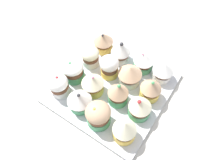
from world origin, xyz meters
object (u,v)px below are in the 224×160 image
Objects in this scene: cupcake_11 at (151,89)px; cupcake_8 at (90,56)px; baking_tray at (112,87)px; cupcake_9 at (109,66)px; cupcake_2 at (98,115)px; cupcake_7 at (140,107)px; cupcake_13 at (121,51)px; cupcake_0 at (59,85)px; cupcake_6 at (118,93)px; cupcake_10 at (130,74)px; cupcake_4 at (73,71)px; cupcake_12 at (103,41)px; cupcake_5 at (93,84)px; cupcake_1 at (79,100)px; cupcake_3 at (125,129)px; cupcake_14 at (144,61)px; cupcake_15 at (163,71)px; napkin at (194,120)px.

cupcake_8 is at bearing 178.76° from cupcake_11.
cupcake_9 is at bearing 133.69° from baking_tray.
cupcake_2 reaches higher than cupcake_7.
cupcake_0 is at bearing -111.59° from cupcake_13.
cupcake_10 is (-0.61, 7.13, -0.03)cm from cupcake_6.
cupcake_6 is (14.85, 0.62, 0.10)cm from cupcake_4.
cupcake_11 is 0.98× the size of cupcake_13.
cupcake_6 reaches higher than cupcake_12.
cupcake_5 is 1.09× the size of cupcake_8.
cupcake_2 is at bearing -27.77° from cupcake_4.
cupcake_0 is at bearing -155.87° from cupcake_6.
cupcake_11 is 22.12cm from cupcake_12.
baking_tray is at bearing 71.18° from cupcake_1.
cupcake_2 is 1.08× the size of cupcake_4.
cupcake_13 is at bearing 43.41° from cupcake_8.
cupcake_3 is 13.70cm from cupcake_11.
cupcake_3 is at bearing -55.70° from cupcake_13.
cupcake_6 is 7.16cm from cupcake_10.
cupcake_12 is 14.47cm from cupcake_14.
cupcake_7 and cupcake_12 have the same top height.
cupcake_15 is (21.52, 14.24, 0.01)cm from cupcake_4.
cupcake_4 is 1.01× the size of cupcake_10.
cupcake_9 is at bearing -45.56° from cupcake_12.
cupcake_15 is (6.39, -0.02, 0.03)cm from cupcake_14.
cupcake_4 is at bearing -179.04° from cupcake_7.
cupcake_14 reaches higher than napkin.
cupcake_0 is at bearing -149.55° from cupcake_11.
cupcake_14 is at bearing 62.58° from cupcake_5.
napkin is at bearing 26.97° from cupcake_7.
cupcake_6 reaches higher than cupcake_14.
cupcake_7 reaches higher than cupcake_8.
cupcake_1 is 0.92× the size of cupcake_13.
cupcake_12 is (0.86, 20.28, 0.14)cm from cupcake_0.
cupcake_9 is at bearing 134.64° from cupcake_3.
cupcake_1 is 21.81cm from cupcake_12.
cupcake_7 is 1.09× the size of cupcake_15.
cupcake_3 is at bearing -45.09° from baking_tray.
cupcake_8 is 0.97× the size of cupcake_14.
cupcake_9 is 1.05× the size of cupcake_12.
cupcake_13 is at bearing 89.38° from cupcake_5.
cupcake_2 is at bearing -58.07° from cupcake_12.
cupcake_3 reaches higher than baking_tray.
cupcake_2 is 25.97cm from napkin.
cupcake_10 and cupcake_15 have the same top height.
cupcake_3 is 1.08× the size of cupcake_4.
cupcake_12 is (-10.23, 10.51, 4.17)cm from baking_tray.
cupcake_5 is 10.81cm from cupcake_10.
cupcake_5 is at bearing -129.22° from cupcake_10.
cupcake_5 is 16.77cm from cupcake_14.
cupcake_1 is 0.94× the size of cupcake_11.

